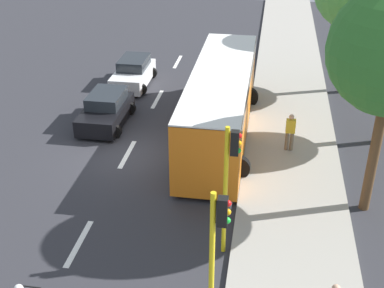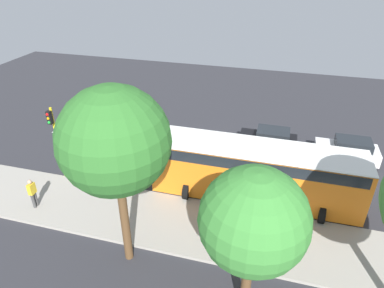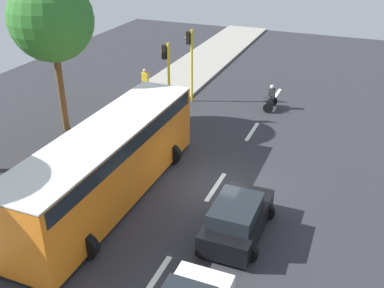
{
  "view_description": "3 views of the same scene",
  "coord_description": "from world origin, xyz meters",
  "px_view_note": "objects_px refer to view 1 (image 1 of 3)",
  "views": [
    {
      "loc": [
        5.77,
        -18.47,
        10.98
      ],
      "look_at": [
        2.94,
        -0.64,
        1.11
      ],
      "focal_mm": 47.73,
      "sensor_mm": 36.0,
      "label": 1
    },
    {
      "loc": [
        19.21,
        3.13,
        11.98
      ],
      "look_at": [
        1.58,
        -1.76,
        1.56
      ],
      "focal_mm": 31.83,
      "sensor_mm": 36.0,
      "label": 2
    },
    {
      "loc": [
        -5.19,
        15.58,
        10.52
      ],
      "look_at": [
        1.6,
        -1.2,
        1.22
      ],
      "focal_mm": 41.8,
      "sensor_mm": 36.0,
      "label": 3
    }
  ],
  "objects_px": {
    "city_bus": "(221,99)",
    "traffic_light_midblock": "(229,174)",
    "car_white": "(133,73)",
    "traffic_light_corner": "(216,247)",
    "car_black": "(106,110)",
    "pedestrian_by_tree": "(290,131)"
  },
  "relations": [
    {
      "from": "traffic_light_corner",
      "to": "traffic_light_midblock",
      "type": "bearing_deg",
      "value": 90.0
    },
    {
      "from": "city_bus",
      "to": "traffic_light_midblock",
      "type": "height_order",
      "value": "traffic_light_midblock"
    },
    {
      "from": "pedestrian_by_tree",
      "to": "traffic_light_corner",
      "type": "xyz_separation_m",
      "value": [
        -2.03,
        -10.19,
        1.87
      ]
    },
    {
      "from": "car_white",
      "to": "traffic_light_corner",
      "type": "relative_size",
      "value": 0.86
    },
    {
      "from": "city_bus",
      "to": "traffic_light_midblock",
      "type": "relative_size",
      "value": 2.44
    },
    {
      "from": "car_black",
      "to": "traffic_light_midblock",
      "type": "height_order",
      "value": "traffic_light_midblock"
    },
    {
      "from": "pedestrian_by_tree",
      "to": "traffic_light_midblock",
      "type": "distance_m",
      "value": 7.39
    },
    {
      "from": "pedestrian_by_tree",
      "to": "car_black",
      "type": "bearing_deg",
      "value": 169.99
    },
    {
      "from": "car_black",
      "to": "traffic_light_corner",
      "type": "bearing_deg",
      "value": -60.54
    },
    {
      "from": "city_bus",
      "to": "traffic_light_corner",
      "type": "distance_m",
      "value": 11.43
    },
    {
      "from": "car_black",
      "to": "city_bus",
      "type": "distance_m",
      "value": 5.65
    },
    {
      "from": "car_white",
      "to": "pedestrian_by_tree",
      "type": "height_order",
      "value": "pedestrian_by_tree"
    },
    {
      "from": "city_bus",
      "to": "traffic_light_midblock",
      "type": "distance_m",
      "value": 8.14
    },
    {
      "from": "car_white",
      "to": "traffic_light_midblock",
      "type": "xyz_separation_m",
      "value": [
        6.61,
        -13.42,
        2.22
      ]
    },
    {
      "from": "car_black",
      "to": "pedestrian_by_tree",
      "type": "bearing_deg",
      "value": -10.01
    },
    {
      "from": "city_bus",
      "to": "traffic_light_midblock",
      "type": "bearing_deg",
      "value": -82.16
    },
    {
      "from": "pedestrian_by_tree",
      "to": "traffic_light_corner",
      "type": "bearing_deg",
      "value": -101.25
    },
    {
      "from": "traffic_light_corner",
      "to": "traffic_light_midblock",
      "type": "distance_m",
      "value": 3.34
    },
    {
      "from": "car_black",
      "to": "car_white",
      "type": "bearing_deg",
      "value": 89.87
    },
    {
      "from": "traffic_light_corner",
      "to": "car_black",
      "type": "bearing_deg",
      "value": 119.46
    },
    {
      "from": "car_black",
      "to": "traffic_light_midblock",
      "type": "xyz_separation_m",
      "value": [
        6.62,
        -8.38,
        2.22
      ]
    },
    {
      "from": "car_black",
      "to": "city_bus",
      "type": "bearing_deg",
      "value": -4.01
    }
  ]
}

